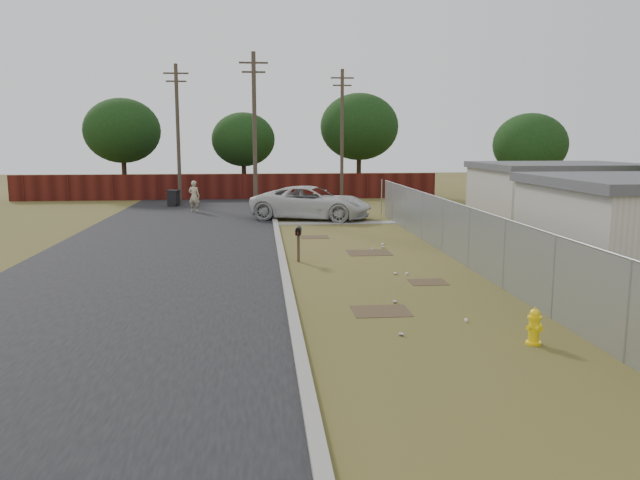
{
  "coord_description": "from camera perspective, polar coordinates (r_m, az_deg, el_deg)",
  "views": [
    {
      "loc": [
        -3.72,
        -19.7,
        4.18
      ],
      "look_at": [
        -1.9,
        -0.6,
        1.1
      ],
      "focal_mm": 35.0,
      "sensor_mm": 36.0,
      "label": 1
    }
  ],
  "objects": [
    {
      "name": "pickup_truck",
      "position": [
        33.23,
        -0.78,
        3.43
      ],
      "size": [
        6.97,
        4.93,
        1.77
      ],
      "primitive_type": "imported",
      "rotation": [
        0.0,
        0.0,
        1.22
      ],
      "color": "silver",
      "rests_on": "ground"
    },
    {
      "name": "trash_bin",
      "position": [
        40.85,
        -13.25,
        3.76
      ],
      "size": [
        0.83,
        0.9,
        1.04
      ],
      "color": "black",
      "rests_on": "ground"
    },
    {
      "name": "scattered_litter",
      "position": [
        19.76,
        7.0,
        -3.04
      ],
      "size": [
        2.0,
        11.76,
        0.07
      ],
      "color": "silver",
      "rests_on": "ground"
    },
    {
      "name": "fire_hydrant",
      "position": [
        13.71,
        19.01,
        -7.54
      ],
      "size": [
        0.39,
        0.39,
        0.79
      ],
      "color": "yellow",
      "rests_on": "ground"
    },
    {
      "name": "utility_poles",
      "position": [
        40.37,
        -5.46,
        9.82
      ],
      "size": [
        12.6,
        8.24,
        9.0
      ],
      "color": "#4B4032",
      "rests_on": "ground"
    },
    {
      "name": "pedestrian",
      "position": [
        37.21,
        -11.43,
        3.93
      ],
      "size": [
        0.77,
        0.62,
        1.85
      ],
      "primitive_type": "imported",
      "rotation": [
        0.0,
        0.0,
        2.85
      ],
      "color": "tan",
      "rests_on": "ground"
    },
    {
      "name": "privacy_fence",
      "position": [
        44.88,
        -8.39,
        4.84
      ],
      "size": [
        30.0,
        0.12,
        1.8
      ],
      "primitive_type": "cube",
      "color": "#4E1610",
      "rests_on": "ground"
    },
    {
      "name": "horizon_trees",
      "position": [
        43.5,
        0.56,
        9.72
      ],
      "size": [
        33.32,
        31.94,
        7.78
      ],
      "color": "#301F16",
      "rests_on": "ground"
    },
    {
      "name": "chainlink_fence",
      "position": [
        22.09,
        12.65,
        0.09
      ],
      "size": [
        0.1,
        27.06,
        2.02
      ],
      "color": "gray",
      "rests_on": "ground"
    },
    {
      "name": "ground",
      "position": [
        20.48,
        5.13,
        -2.69
      ],
      "size": [
        120.0,
        120.0,
        0.0
      ],
      "primitive_type": "plane",
      "color": "brown",
      "rests_on": "ground"
    },
    {
      "name": "mailbox",
      "position": [
        21.5,
        -1.99,
        0.54
      ],
      "size": [
        0.25,
        0.54,
        1.23
      ],
      "color": "brown",
      "rests_on": "ground"
    },
    {
      "name": "houses",
      "position": [
        26.62,
        24.88,
        2.63
      ],
      "size": [
        9.3,
        17.24,
        3.1
      ],
      "color": "beige",
      "rests_on": "ground"
    },
    {
      "name": "street",
      "position": [
        28.23,
        -11.58,
        0.46
      ],
      "size": [
        15.1,
        60.0,
        0.12
      ],
      "color": "black",
      "rests_on": "ground"
    }
  ]
}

